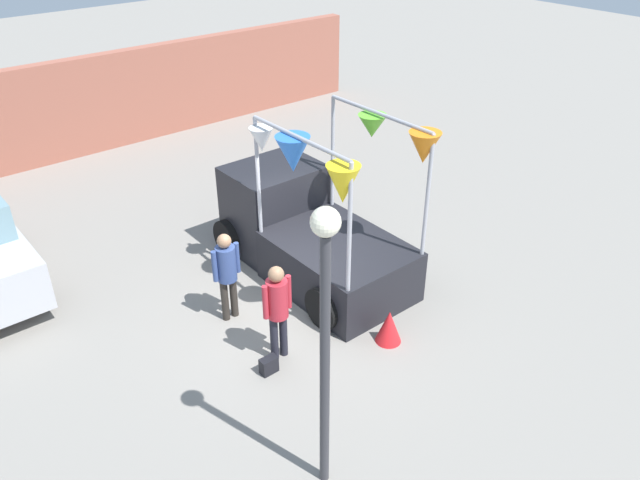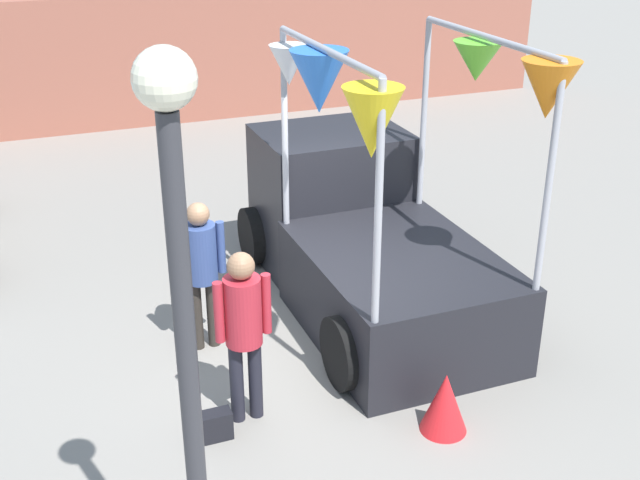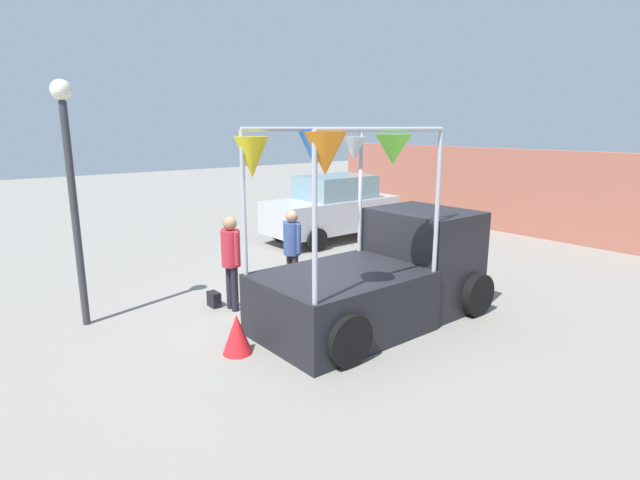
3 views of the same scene
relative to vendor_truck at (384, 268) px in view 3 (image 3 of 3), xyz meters
The scene contains 9 objects.
ground_plane 1.61m from the vendor_truck, 139.41° to the right, with size 60.00×60.00×0.00m, color gray.
vendor_truck is the anchor object (origin of this frame).
parked_car 6.22m from the vendor_truck, 147.77° to the left, with size 1.88×4.00×1.88m.
person_customer 2.72m from the vendor_truck, 137.02° to the right, with size 0.53×0.34×1.72m.
person_vendor 2.10m from the vendor_truck, 167.10° to the right, with size 0.53×0.34×1.68m.
handbag 3.20m from the vendor_truck, 138.72° to the right, with size 0.28×0.16×0.28m, color black.
street_lamp 5.34m from the vendor_truck, 125.41° to the right, with size 0.32×0.32×3.97m.
brick_boundary_wall 8.47m from the vendor_truck, 96.88° to the left, with size 18.00×0.36×2.60m, color #9E5947.
folded_kite_bundle_crimson 2.78m from the vendor_truck, 97.43° to the right, with size 0.44×0.44×0.60m, color red.
Camera 3 is at (6.72, -5.17, 3.27)m, focal length 28.00 mm.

